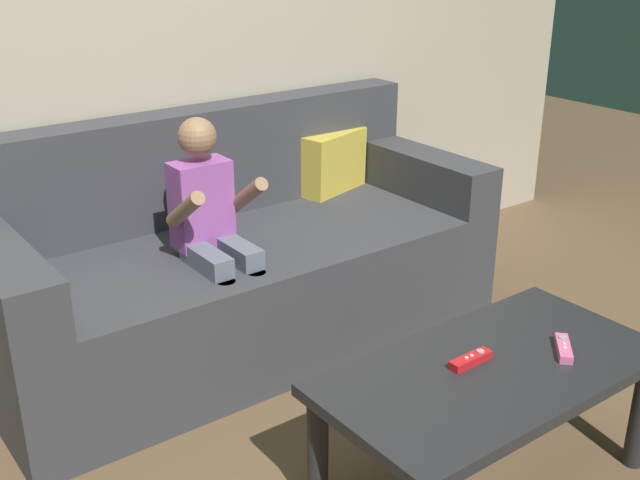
{
  "coord_description": "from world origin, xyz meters",
  "views": [
    {
      "loc": [
        -1.15,
        -1.33,
        1.54
      ],
      "look_at": [
        0.2,
        0.48,
        0.62
      ],
      "focal_mm": 43.87,
      "sensor_mm": 36.0,
      "label": 1
    }
  ],
  "objects_px": {
    "coffee_table": "(490,386)",
    "person_seated_on_couch": "(214,233)",
    "couch": "(239,264)",
    "game_remote_red_center": "(471,360)",
    "game_remote_pink_near_edge": "(564,348)"
  },
  "relations": [
    {
      "from": "couch",
      "to": "game_remote_red_center",
      "type": "bearing_deg",
      "value": -87.55
    },
    {
      "from": "coffee_table",
      "to": "couch",
      "type": "bearing_deg",
      "value": 94.3
    },
    {
      "from": "person_seated_on_couch",
      "to": "game_remote_pink_near_edge",
      "type": "distance_m",
      "value": 1.21
    },
    {
      "from": "coffee_table",
      "to": "game_remote_red_center",
      "type": "height_order",
      "value": "game_remote_red_center"
    },
    {
      "from": "couch",
      "to": "game_remote_pink_near_edge",
      "type": "relative_size",
      "value": 15.46
    },
    {
      "from": "couch",
      "to": "coffee_table",
      "type": "xyz_separation_m",
      "value": [
        0.09,
        -1.2,
        0.03
      ]
    },
    {
      "from": "game_remote_red_center",
      "to": "game_remote_pink_near_edge",
      "type": "bearing_deg",
      "value": -23.76
    },
    {
      "from": "person_seated_on_couch",
      "to": "coffee_table",
      "type": "relative_size",
      "value": 0.94
    },
    {
      "from": "person_seated_on_couch",
      "to": "game_remote_red_center",
      "type": "xyz_separation_m",
      "value": [
        0.25,
        -0.98,
        -0.12
      ]
    },
    {
      "from": "coffee_table",
      "to": "game_remote_pink_near_edge",
      "type": "relative_size",
      "value": 7.89
    },
    {
      "from": "coffee_table",
      "to": "person_seated_on_couch",
      "type": "bearing_deg",
      "value": 105.68
    },
    {
      "from": "couch",
      "to": "person_seated_on_couch",
      "type": "distance_m",
      "value": 0.35
    },
    {
      "from": "person_seated_on_couch",
      "to": "game_remote_red_center",
      "type": "height_order",
      "value": "person_seated_on_couch"
    },
    {
      "from": "person_seated_on_couch",
      "to": "game_remote_pink_near_edge",
      "type": "bearing_deg",
      "value": -65.2
    },
    {
      "from": "person_seated_on_couch",
      "to": "game_remote_red_center",
      "type": "relative_size",
      "value": 6.64
    }
  ]
}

